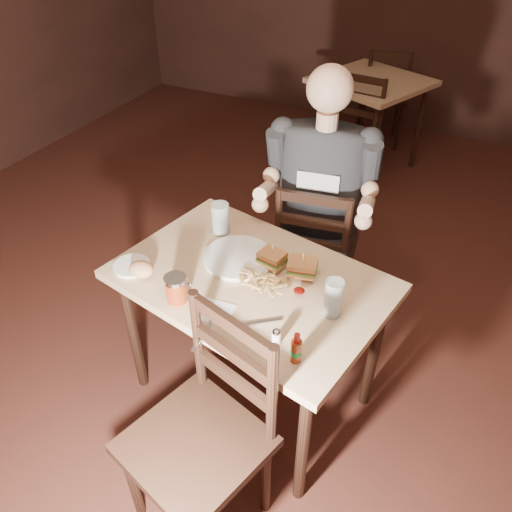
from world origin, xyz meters
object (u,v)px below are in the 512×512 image
at_px(diner, 321,171).
at_px(glass_left, 220,219).
at_px(bg_chair_far, 383,96).
at_px(hot_sauce, 296,348).
at_px(chair_near, 195,445).
at_px(chair_far, 316,248).
at_px(dinner_plate, 238,258).
at_px(syrup_dispenser, 176,289).
at_px(side_plate, 132,266).
at_px(bg_chair_near, 347,141).
at_px(bg_table, 371,90).
at_px(glass_right, 333,298).
at_px(main_table, 251,293).

xyz_separation_m(diner, glass_left, (-0.33, -0.42, -0.12)).
xyz_separation_m(bg_chair_far, hot_sauce, (0.55, -3.55, 0.39)).
bearing_deg(bg_chair_far, glass_left, 72.48).
bearing_deg(chair_near, chair_far, 108.10).
height_order(bg_chair_far, dinner_plate, bg_chair_far).
height_order(dinner_plate, syrup_dispenser, syrup_dispenser).
xyz_separation_m(hot_sauce, side_plate, (-0.83, 0.17, -0.06)).
relative_size(chair_far, bg_chair_near, 1.01).
bearing_deg(bg_chair_near, bg_table, 96.09).
xyz_separation_m(chair_near, hot_sauce, (0.25, 0.30, 0.34)).
bearing_deg(dinner_plate, glass_right, -16.18).
distance_m(bg_chair_near, glass_left, 1.92).
bearing_deg(hot_sauce, glass_right, 82.27).
relative_size(bg_table, syrup_dispenser, 9.12).
bearing_deg(syrup_dispenser, glass_left, 109.87).
relative_size(glass_right, side_plate, 1.04).
distance_m(chair_near, glass_right, 0.74).
bearing_deg(glass_left, bg_chair_near, 88.22).
height_order(bg_chair_near, syrup_dispenser, bg_chair_near).
distance_m(glass_right, side_plate, 0.88).
bearing_deg(side_plate, chair_far, 58.19).
height_order(dinner_plate, glass_left, glass_left).
bearing_deg(hot_sauce, bg_chair_far, 98.88).
height_order(chair_far, bg_chair_near, chair_far).
bearing_deg(main_table, chair_near, -82.35).
relative_size(chair_near, glass_right, 6.11).
distance_m(main_table, hot_sauce, 0.50).
bearing_deg(chair_far, bg_chair_near, -88.37).
xyz_separation_m(dinner_plate, hot_sauce, (0.44, -0.41, 0.06)).
relative_size(main_table, bg_chair_near, 1.37).
bearing_deg(glass_right, main_table, 171.58).
bearing_deg(main_table, hot_sauce, -44.35).
bearing_deg(syrup_dispenser, side_plate, 175.23).
relative_size(chair_far, chair_near, 0.94).
bearing_deg(hot_sauce, syrup_dispenser, 171.39).
height_order(main_table, glass_right, glass_right).
distance_m(chair_near, syrup_dispenser, 0.58).
height_order(main_table, bg_table, same).
distance_m(glass_left, side_plate, 0.46).
xyz_separation_m(chair_far, bg_chair_near, (-0.27, 1.41, -0.00)).
relative_size(bg_chair_near, diner, 0.92).
distance_m(syrup_dispenser, side_plate, 0.30).
distance_m(main_table, glass_left, 0.40).
distance_m(diner, side_plate, 1.01).
distance_m(bg_chair_near, dinner_plate, 2.06).
height_order(dinner_plate, side_plate, dinner_plate).
distance_m(bg_chair_near, syrup_dispenser, 2.39).
xyz_separation_m(main_table, syrup_dispenser, (-0.20, -0.25, 0.15)).
height_order(bg_chair_near, side_plate, bg_chair_near).
relative_size(main_table, glass_right, 7.74).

